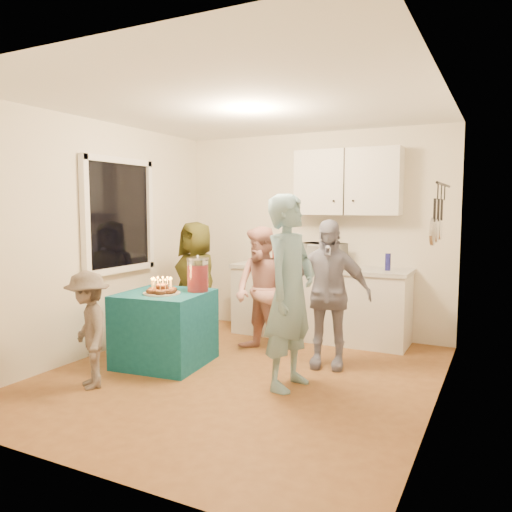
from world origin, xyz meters
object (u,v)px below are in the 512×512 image
at_px(microwave, 322,255).
at_px(punch_jar, 198,276).
at_px(woman_back_center, 262,291).
at_px(party_table, 165,328).
at_px(child_near_left, 88,330).
at_px(counter, 319,304).
at_px(man_birthday, 290,292).
at_px(woman_back_right, 327,294).
at_px(woman_back_left, 196,282).

height_order(microwave, punch_jar, microwave).
bearing_deg(woman_back_center, party_table, -113.92).
bearing_deg(woman_back_center, child_near_left, -99.85).
distance_m(counter, child_near_left, 2.89).
bearing_deg(microwave, child_near_left, -106.35).
relative_size(party_table, woman_back_center, 0.59).
xyz_separation_m(party_table, woman_back_center, (0.75, 0.78, 0.34)).
height_order(party_table, child_near_left, child_near_left).
height_order(counter, woman_back_center, woman_back_center).
bearing_deg(child_near_left, punch_jar, 101.21).
bearing_deg(child_near_left, man_birthday, 62.31).
bearing_deg(woman_back_right, microwave, 101.19).
bearing_deg(party_table, child_near_left, -102.76).
bearing_deg(punch_jar, woman_back_left, 124.92).
distance_m(microwave, woman_back_center, 1.06).
xyz_separation_m(party_table, man_birthday, (1.44, -0.04, 0.50)).
bearing_deg(counter, woman_back_center, -110.13).
relative_size(party_table, woman_back_left, 0.58).
bearing_deg(punch_jar, woman_back_right, 20.41).
height_order(man_birthday, woman_back_left, man_birthday).
distance_m(counter, punch_jar, 1.78).
xyz_separation_m(microwave, punch_jar, (-0.85, -1.50, -0.13)).
xyz_separation_m(counter, man_birthday, (0.34, -1.74, 0.45)).
relative_size(counter, microwave, 4.19).
xyz_separation_m(woman_back_center, child_near_left, (-0.95, -1.65, -0.18)).
distance_m(woman_back_left, woman_back_right, 1.75).
distance_m(party_table, punch_jar, 0.65).
bearing_deg(woman_back_center, woman_back_right, 12.52).
height_order(punch_jar, woman_back_left, woman_back_left).
bearing_deg(man_birthday, microwave, 16.49).
bearing_deg(man_birthday, party_table, 95.10).
distance_m(man_birthday, child_near_left, 1.87).
relative_size(microwave, party_table, 0.62).
bearing_deg(party_table, woman_back_center, 46.03).
xyz_separation_m(party_table, woman_back_left, (-0.19, 0.88, 0.36)).
xyz_separation_m(counter, punch_jar, (-0.81, -1.50, 0.50)).
xyz_separation_m(counter, microwave, (0.04, 0.00, 0.63)).
xyz_separation_m(man_birthday, woman_back_center, (-0.68, 0.82, -0.17)).
distance_m(party_table, woman_back_right, 1.73).
xyz_separation_m(man_birthday, child_near_left, (-1.63, -0.83, -0.35)).
distance_m(counter, woman_back_center, 1.03).
height_order(man_birthday, woman_back_right, man_birthday).
height_order(party_table, woman_back_center, woman_back_center).
bearing_deg(woman_back_center, microwave, 87.84).
distance_m(punch_jar, woman_back_right, 1.36).
height_order(punch_jar, child_near_left, punch_jar).
relative_size(man_birthday, woman_back_left, 1.20).
bearing_deg(microwave, counter, -169.09).
height_order(microwave, party_table, microwave).
distance_m(counter, microwave, 0.63).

